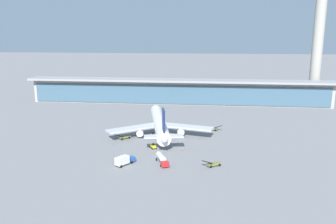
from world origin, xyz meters
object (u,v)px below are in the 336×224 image
Objects in this scene: service_truck_at_far_stand_blue at (124,160)px; control_tower at (319,33)px; service_truck_under_wing_olive at (124,137)px; service_truck_by_tail_yellow at (153,146)px; service_truck_mid_apron_olive at (213,164)px; service_truck_on_taxiway_red at (162,159)px; safety_cone_alpha at (183,149)px; service_truck_near_nose_olive at (213,129)px; airliner_on_stand at (160,123)px.

control_tower is at bearing 52.25° from service_truck_at_far_stand_blue.
service_truck_under_wing_olive reaches higher than service_truck_by_tail_yellow.
service_truck_mid_apron_olive is at bearing -118.43° from control_tower.
service_truck_at_far_stand_blue reaches higher than service_truck_under_wing_olive.
safety_cone_alpha is at bearing 67.98° from service_truck_on_taxiway_red.
service_truck_by_tail_yellow is (-22.60, -27.64, 0.07)m from service_truck_near_nose_olive.
airliner_on_stand is 24.71m from service_truck_near_nose_olive.
service_truck_under_wing_olive is at bearing 142.26° from service_truck_by_tail_yellow.
control_tower reaches higher than safety_cone_alpha.
service_truck_near_nose_olive is at bearing 21.63° from airliner_on_stand.
service_truck_mid_apron_olive is 140.42m from control_tower.
service_truck_under_wing_olive is 28.99m from service_truck_at_far_stand_blue.
safety_cone_alpha is (-74.93, -102.80, -42.18)m from control_tower.
safety_cone_alpha is at bearing -112.18° from service_truck_near_nose_olive.
service_truck_near_nose_olive is 2.08× the size of service_truck_by_tail_yellow.
service_truck_on_taxiway_red reaches higher than service_truck_under_wing_olive.
airliner_on_stand reaches higher than service_truck_under_wing_olive.
control_tower reaches higher than service_truck_on_taxiway_red.
service_truck_mid_apron_olive is 29.18m from service_truck_at_far_stand_blue.
service_truck_near_nose_olive is 30.31m from safety_cone_alpha.
service_truck_on_taxiway_red is (-17.29, -42.53, 0.90)m from service_truck_near_nose_olive.
service_truck_at_far_stand_blue reaches higher than service_truck_by_tail_yellow.
service_truck_under_wing_olive is at bearing 126.65° from service_truck_on_taxiway_red.
service_truck_under_wing_olive is at bearing 103.53° from service_truck_at_far_stand_blue.
service_truck_on_taxiway_red is (5.36, -33.55, -3.18)m from airliner_on_stand.
service_truck_mid_apron_olive is at bearing -36.02° from service_truck_under_wing_olive.
service_truck_near_nose_olive is at bearing 67.82° from safety_cone_alpha.
service_truck_mid_apron_olive is 1.93× the size of service_truck_by_tail_yellow.
control_tower reaches higher than service_truck_mid_apron_olive.
service_truck_at_far_stand_blue is at bearing -111.17° from service_truck_by_tail_yellow.
service_truck_mid_apron_olive is at bearing 4.11° from service_truck_at_far_stand_blue.
airliner_on_stand is 0.74× the size of control_tower.
service_truck_by_tail_yellow is at bearing -129.28° from service_truck_near_nose_olive.
service_truck_under_wing_olive is 27.09m from safety_cone_alpha.
service_truck_on_taxiway_red is at bearing -80.92° from airliner_on_stand.
airliner_on_stand is 19.08m from service_truck_by_tail_yellow.
service_truck_at_far_stand_blue is at bearing -136.26° from safety_cone_alpha.
airliner_on_stand reaches higher than service_truck_at_far_stand_blue.
control_tower is (99.70, 91.84, 41.69)m from service_truck_under_wing_olive.
control_tower is (92.92, 120.01, 40.81)m from service_truck_at_far_stand_blue.
control_tower is 111.65× the size of safety_cone_alpha.
control_tower is 134.02m from safety_cone_alpha.
service_truck_on_taxiway_red is at bearing 12.76° from service_truck_at_far_stand_blue.
airliner_on_stand is 125.87m from control_tower.
service_truck_under_wing_olive is at bearing 143.98° from service_truck_mid_apron_olive.
control_tower is (86.09, 102.37, 41.63)m from service_truck_by_tail_yellow.
safety_cone_alpha is at bearing 43.74° from service_truck_at_far_stand_blue.
service_truck_by_tail_yellow is 18.93m from service_truck_at_far_stand_blue.
service_truck_mid_apron_olive is 18.77m from safety_cone_alpha.
service_truck_mid_apron_olive is at bearing -90.45° from service_truck_near_nose_olive.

